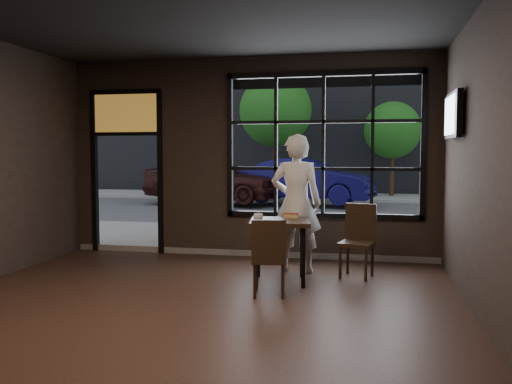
% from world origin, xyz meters
% --- Properties ---
extents(floor, '(6.00, 7.00, 0.02)m').
position_xyz_m(floor, '(0.00, 0.00, -0.01)').
color(floor, black).
rests_on(floor, ground).
extents(wall_right, '(0.04, 7.00, 3.20)m').
position_xyz_m(wall_right, '(3.00, 0.00, 1.60)').
color(wall_right, black).
rests_on(wall_right, ground).
extents(window_frame, '(3.06, 0.12, 2.28)m').
position_xyz_m(window_frame, '(1.20, 3.50, 1.80)').
color(window_frame, black).
rests_on(window_frame, ground).
extents(stained_transom, '(1.20, 0.06, 0.70)m').
position_xyz_m(stained_transom, '(-2.10, 3.50, 2.35)').
color(stained_transom, orange).
rests_on(stained_transom, ground).
extents(street_asphalt, '(60.00, 41.00, 0.04)m').
position_xyz_m(street_asphalt, '(0.00, 24.00, -0.02)').
color(street_asphalt, '#545456').
rests_on(street_asphalt, ground).
extents(building_across, '(28.00, 12.00, 15.00)m').
position_xyz_m(building_across, '(0.00, 23.00, 7.50)').
color(building_across, '#5B5956').
rests_on(building_across, ground).
extents(cafe_table, '(0.86, 0.86, 0.82)m').
position_xyz_m(cafe_table, '(0.79, 1.87, 0.41)').
color(cafe_table, black).
rests_on(cafe_table, floor).
extents(chair_near, '(0.46, 0.46, 0.92)m').
position_xyz_m(chair_near, '(0.77, 1.20, 0.46)').
color(chair_near, black).
rests_on(chair_near, floor).
extents(chair_window, '(0.52, 0.52, 0.99)m').
position_xyz_m(chair_window, '(1.76, 2.34, 0.49)').
color(chair_window, black).
rests_on(chair_window, floor).
extents(man, '(0.72, 0.48, 1.94)m').
position_xyz_m(man, '(0.91, 2.52, 0.97)').
color(man, silver).
rests_on(man, floor).
extents(hotdog, '(0.20, 0.09, 0.06)m').
position_xyz_m(hotdog, '(0.90, 2.09, 0.85)').
color(hotdog, tan).
rests_on(hotdog, cafe_table).
extents(cup, '(0.16, 0.16, 0.10)m').
position_xyz_m(cup, '(0.54, 1.70, 0.87)').
color(cup, silver).
rests_on(cup, cafe_table).
extents(tv, '(0.11, 0.97, 0.57)m').
position_xyz_m(tv, '(2.93, 2.16, 2.15)').
color(tv, black).
rests_on(tv, wall_right).
extents(navy_car, '(4.44, 2.20, 1.40)m').
position_xyz_m(navy_car, '(-0.04, 12.06, 0.80)').
color(navy_car, '#110E4D').
rests_on(navy_car, street_asphalt).
extents(maroon_car, '(4.61, 2.36, 1.50)m').
position_xyz_m(maroon_car, '(-3.07, 11.75, 0.85)').
color(maroon_car, black).
rests_on(maroon_car, street_asphalt).
extents(tree_left, '(2.67, 2.67, 4.55)m').
position_xyz_m(tree_left, '(-1.50, 14.77, 3.20)').
color(tree_left, '#332114').
rests_on(tree_left, street_asphalt).
extents(tree_right, '(2.08, 2.08, 3.54)m').
position_xyz_m(tree_right, '(2.71, 15.49, 2.50)').
color(tree_right, '#332114').
rests_on(tree_right, street_asphalt).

